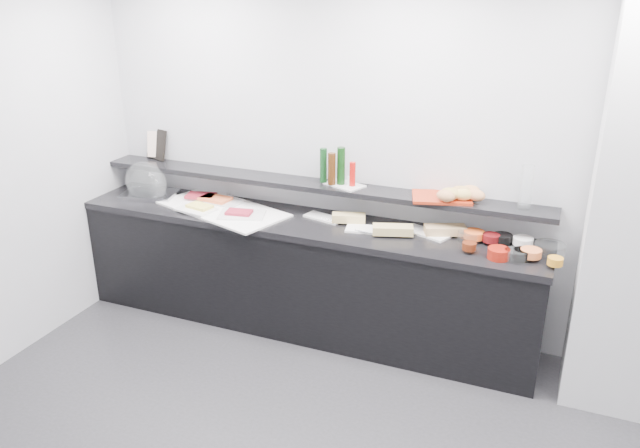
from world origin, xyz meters
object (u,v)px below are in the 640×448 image
at_px(sandwich_plate_mid, 370,230).
at_px(condiment_tray, 344,185).
at_px(framed_print, 157,144).
at_px(carafe, 526,187).
at_px(bread_tray, 442,197).
at_px(cloche_base, 150,195).

height_order(sandwich_plate_mid, condiment_tray, condiment_tray).
distance_m(sandwich_plate_mid, condiment_tray, 0.42).
height_order(framed_print, carafe, carafe).
relative_size(condiment_tray, bread_tray, 0.72).
xyz_separation_m(sandwich_plate_mid, bread_tray, (0.46, 0.17, 0.25)).
relative_size(framed_print, bread_tray, 0.64).
bearing_deg(cloche_base, condiment_tray, -6.82).
height_order(condiment_tray, bread_tray, bread_tray).
bearing_deg(sandwich_plate_mid, condiment_tray, 133.91).
bearing_deg(carafe, condiment_tray, 179.60).
bearing_deg(cloche_base, framed_print, 94.66).
xyz_separation_m(condiment_tray, bread_tray, (0.74, -0.02, 0.00)).
relative_size(framed_print, carafe, 0.87).
bearing_deg(framed_print, condiment_tray, 16.99).
bearing_deg(cloche_base, bread_tray, -9.13).
distance_m(cloche_base, carafe, 2.98).
bearing_deg(sandwich_plate_mid, bread_tray, 9.69).
height_order(cloche_base, condiment_tray, condiment_tray).
height_order(sandwich_plate_mid, bread_tray, bread_tray).
xyz_separation_m(cloche_base, carafe, (2.95, 0.17, 0.38)).
distance_m(sandwich_plate_mid, carafe, 1.11).
distance_m(cloche_base, bread_tray, 2.41).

